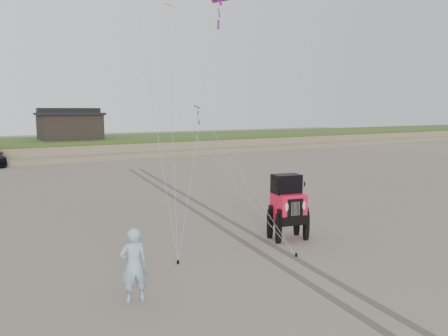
% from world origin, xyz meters
% --- Properties ---
extents(ground, '(160.00, 160.00, 0.00)m').
position_xyz_m(ground, '(0.00, 0.00, 0.00)').
color(ground, '#6B6054').
rests_on(ground, ground).
extents(dune_ridge, '(160.00, 14.25, 1.73)m').
position_xyz_m(dune_ridge, '(0.00, 37.50, 0.82)').
color(dune_ridge, '#7A6B54').
rests_on(dune_ridge, ground).
extents(cabin, '(6.40, 5.40, 3.35)m').
position_xyz_m(cabin, '(2.00, 37.00, 3.24)').
color(cabin, black).
rests_on(cabin, dune_ridge).
extents(jeep, '(3.23, 5.63, 1.97)m').
position_xyz_m(jeep, '(2.31, 0.89, 0.99)').
color(jeep, '#F41339').
rests_on(jeep, ground).
extents(man, '(0.74, 0.53, 1.93)m').
position_xyz_m(man, '(-4.51, -1.28, 0.96)').
color(man, '#8FCDDD').
rests_on(man, ground).
extents(stake_main, '(0.08, 0.08, 0.12)m').
position_xyz_m(stake_main, '(-2.40, 0.62, 0.06)').
color(stake_main, black).
rests_on(stake_main, ground).
extents(stake_aux, '(0.08, 0.08, 0.12)m').
position_xyz_m(stake_aux, '(1.29, -0.80, 0.06)').
color(stake_aux, black).
rests_on(stake_aux, ground).
extents(tire_tracks, '(5.22, 29.74, 0.01)m').
position_xyz_m(tire_tracks, '(2.00, 8.00, 0.00)').
color(tire_tracks, '#4C443D').
rests_on(tire_tracks, ground).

